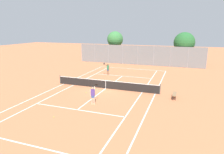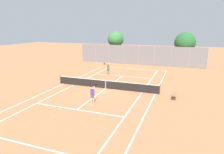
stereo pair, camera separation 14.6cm
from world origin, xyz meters
name	(u,v)px [view 1 (the left image)]	position (x,y,z in m)	size (l,w,h in m)	color
ground_plane	(106,88)	(0.00, 0.00, 0.00)	(120.00, 120.00, 0.00)	#C67047
court_line_markings	(106,88)	(0.00, 0.00, 0.00)	(11.10, 23.90, 0.01)	white
tennis_net	(106,84)	(0.00, 0.00, 0.51)	(12.00, 0.10, 1.07)	#474C47
player_near_side	(93,94)	(0.70, -4.80, 0.93)	(0.49, 0.86, 1.77)	beige
player_far_left	(108,69)	(-2.19, 6.41, 0.93)	(0.86, 0.67, 1.77)	#936B4C
loose_tennis_ball_0	(86,93)	(-1.35, -2.14, 0.03)	(0.07, 0.07, 0.07)	#D1DB33
loose_tennis_ball_1	(54,117)	(-0.94, -8.30, 0.03)	(0.07, 0.07, 0.07)	#D1DB33
loose_tennis_ball_2	(106,69)	(-3.96, 10.01, 0.03)	(0.07, 0.07, 0.07)	#D1DB33
loose_tennis_ball_3	(134,71)	(0.67, 10.48, 0.03)	(0.07, 0.07, 0.07)	#D1DB33
loose_tennis_ball_4	(117,71)	(-1.74, 9.31, 0.03)	(0.07, 0.07, 0.07)	#D1DB33
courtside_bench	(175,94)	(7.42, -0.71, 0.41)	(0.36, 1.50, 0.47)	olive
back_fence	(138,55)	(0.00, 16.00, 1.78)	(23.21, 0.08, 3.55)	gray
tree_behind_left	(115,40)	(-5.31, 18.59, 4.31)	(3.18, 3.18, 6.01)	brown
tree_behind_right	(184,43)	(7.75, 17.85, 4.01)	(3.63, 3.63, 5.95)	brown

